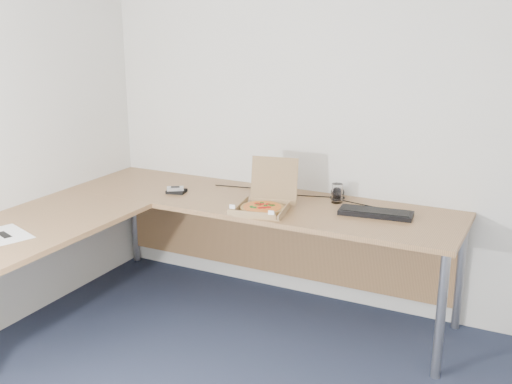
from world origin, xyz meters
The scene contains 10 objects.
room_shell centered at (0.00, 0.00, 1.25)m, with size 3.50×3.50×2.50m, color silver, non-canonical shape.
desk centered at (-0.82, 0.97, 0.70)m, with size 2.50×2.20×0.73m.
pizza_box centered at (-0.37, 1.22, 0.76)m, with size 0.28×0.33×0.29m.
drinking_glass centered at (-0.04, 1.57, 0.79)m, with size 0.07×0.07×0.12m, color silver.
keyboard centered at (0.24, 1.44, 0.74)m, with size 0.42×0.15×0.03m, color black.
wallet centered at (-1.04, 1.31, 0.74)m, with size 0.12×0.10×0.02m, color black.
phone centered at (-1.05, 1.31, 0.76)m, with size 0.11×0.06×0.02m, color #B2B5BA.
paper_sheet centered at (-1.40, 0.24, 0.73)m, with size 0.30×0.21×0.00m, color white.
dome_speaker centered at (-0.07, 1.67, 0.77)m, with size 0.10×0.10×0.08m, color black.
cable_bundle centered at (-0.30, 1.61, 0.73)m, with size 0.61×0.04×0.01m, color black, non-canonical shape.
Camera 1 is at (1.14, -1.87, 1.83)m, focal length 43.23 mm.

